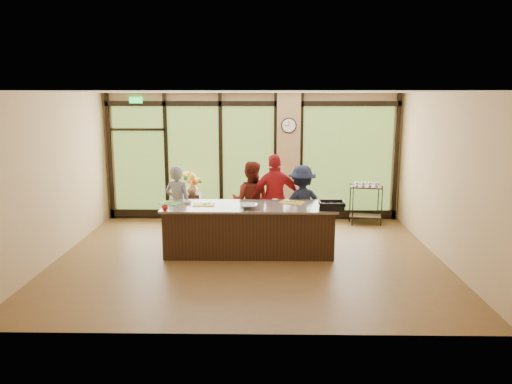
{
  "coord_description": "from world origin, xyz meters",
  "views": [
    {
      "loc": [
        0.28,
        -8.79,
        2.95
      ],
      "look_at": [
        0.13,
        0.4,
        1.16
      ],
      "focal_mm": 35.0,
      "sensor_mm": 36.0,
      "label": 1
    }
  ],
  "objects_px": {
    "cook_right": "(302,204)",
    "bar_cart": "(366,199)",
    "cook_left": "(178,204)",
    "island_base": "(249,230)",
    "roasting_pan": "(332,207)",
    "flower_stand": "(193,209)"
  },
  "relations": [
    {
      "from": "bar_cart",
      "to": "cook_right",
      "type": "bearing_deg",
      "value": -126.78
    },
    {
      "from": "cook_right",
      "to": "bar_cart",
      "type": "relative_size",
      "value": 1.59
    },
    {
      "from": "flower_stand",
      "to": "cook_left",
      "type": "bearing_deg",
      "value": -93.86
    },
    {
      "from": "island_base",
      "to": "cook_left",
      "type": "relative_size",
      "value": 1.96
    },
    {
      "from": "cook_left",
      "to": "bar_cart",
      "type": "bearing_deg",
      "value": -135.8
    },
    {
      "from": "cook_left",
      "to": "cook_right",
      "type": "relative_size",
      "value": 1.01
    },
    {
      "from": "roasting_pan",
      "to": "cook_right",
      "type": "bearing_deg",
      "value": 119.61
    },
    {
      "from": "island_base",
      "to": "cook_left",
      "type": "height_order",
      "value": "cook_left"
    },
    {
      "from": "cook_left",
      "to": "island_base",
      "type": "bearing_deg",
      "value": 178.54
    },
    {
      "from": "cook_left",
      "to": "bar_cart",
      "type": "height_order",
      "value": "cook_left"
    },
    {
      "from": "cook_right",
      "to": "island_base",
      "type": "bearing_deg",
      "value": 19.78
    },
    {
      "from": "island_base",
      "to": "roasting_pan",
      "type": "relative_size",
      "value": 6.91
    },
    {
      "from": "cook_left",
      "to": "bar_cart",
      "type": "relative_size",
      "value": 1.61
    },
    {
      "from": "cook_left",
      "to": "roasting_pan",
      "type": "relative_size",
      "value": 3.52
    },
    {
      "from": "cook_right",
      "to": "bar_cart",
      "type": "xyz_separation_m",
      "value": [
        1.59,
        1.47,
        -0.19
      ]
    },
    {
      "from": "cook_right",
      "to": "flower_stand",
      "type": "distance_m",
      "value": 2.79
    },
    {
      "from": "island_base",
      "to": "cook_left",
      "type": "distance_m",
      "value": 1.64
    },
    {
      "from": "cook_right",
      "to": "flower_stand",
      "type": "relative_size",
      "value": 2.17
    },
    {
      "from": "cook_left",
      "to": "bar_cart",
      "type": "xyz_separation_m",
      "value": [
        4.08,
        1.54,
        -0.2
      ]
    },
    {
      "from": "island_base",
      "to": "cook_right",
      "type": "bearing_deg",
      "value": 35.37
    },
    {
      "from": "cook_left",
      "to": "flower_stand",
      "type": "height_order",
      "value": "cook_left"
    },
    {
      "from": "bar_cart",
      "to": "cook_left",
      "type": "bearing_deg",
      "value": -148.97
    }
  ]
}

